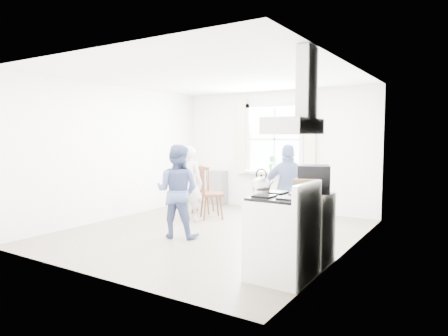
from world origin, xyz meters
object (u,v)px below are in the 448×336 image
Objects in this scene: person_mid at (177,191)px; person_right at (288,189)px; low_cabinet at (310,228)px; windsor_chair_b at (206,186)px; gas_stove at (283,236)px; stereo_stack at (313,179)px; windsor_chair_a at (201,185)px; person_left at (189,184)px.

person_right is (1.40, 1.20, -0.00)m from person_mid.
person_mid is (-2.26, 0.09, 0.30)m from low_cabinet.
gas_stove is at bearing -40.03° from windsor_chair_b.
low_cabinet is 3.08m from windsor_chair_b.
person_mid is (-2.19, 0.79, 0.26)m from gas_stove.
person_right is (1.83, -0.21, 0.10)m from windsor_chair_b.
stereo_stack reaches higher than gas_stove.
person_left is (0.22, -0.70, 0.11)m from windsor_chair_a.
gas_stove is 0.78× the size of person_left.
windsor_chair_b is at bearing -89.26° from person_mid.
person_left is at bearing -111.11° from windsor_chair_b.
person_mid reaches higher than stereo_stack.
person_right is (2.19, -0.55, 0.14)m from windsor_chair_a.
windsor_chair_a is 0.67× the size of person_right.
person_mid reaches higher than person_right.
stereo_stack is 3.57m from windsor_chair_a.
person_right reaches higher than person_left.
gas_stove reaches higher than low_cabinet.
stereo_stack is 0.48× the size of windsor_chair_b.
windsor_chair_a is (-3.04, 1.85, 0.16)m from low_cabinet.
person_left is 1.20m from person_mid.
gas_stove is 3.32m from person_left.
person_right reaches higher than gas_stove.
person_left is at bearing 158.97° from stereo_stack.
person_left is at bearing 157.89° from low_cabinet.
windsor_chair_b reaches higher than low_cabinet.
gas_stove is 2.23× the size of stereo_stack.
stereo_stack is 2.29m from person_mid.
gas_stove is 3.92m from windsor_chair_a.
gas_stove is 2.34m from person_mid.
low_cabinet is at bearing -99.84° from stereo_stack.
low_cabinet is at bearing 145.31° from person_left.
stereo_stack is at bearing -30.35° from windsor_chair_a.
person_mid is at bearing -73.07° from windsor_chair_b.
stereo_stack is 3.05m from person_left.
stereo_stack is at bearing 162.96° from person_mid.
gas_stove is 3.42m from windsor_chair_b.
person_mid reaches higher than person_left.
person_left is at bearing -78.09° from person_mid.
gas_stove is 1.24× the size of low_cabinet.
stereo_stack is 3.09m from windsor_chair_b.
person_right is (1.96, 0.15, 0.02)m from person_left.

